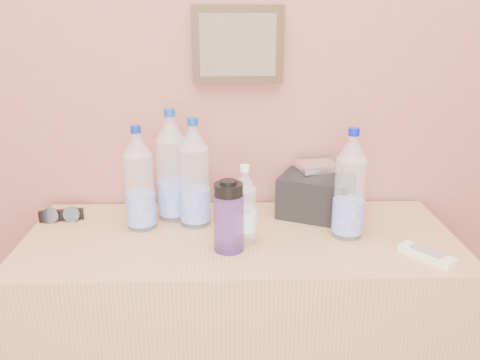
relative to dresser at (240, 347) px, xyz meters
name	(u,v)px	position (x,y,z in m)	size (l,w,h in m)	color
picture_frame	(238,45)	(0.00, 0.27, 0.98)	(0.30, 0.03, 0.25)	#382311
dresser	(240,347)	(0.00, 0.00, 0.00)	(1.34, 0.56, 0.84)	#9E7353
pet_large_a	(139,184)	(-0.32, 0.07, 0.57)	(0.09, 0.09, 0.34)	silver
pet_large_b	(172,171)	(-0.22, 0.16, 0.58)	(0.10, 0.10, 0.37)	#C7E7F4
pet_large_c	(194,179)	(-0.14, 0.10, 0.58)	(0.10, 0.10, 0.35)	silver
pet_large_d	(350,190)	(0.33, -0.01, 0.57)	(0.09, 0.09, 0.34)	silver
pet_small	(245,210)	(0.01, -0.05, 0.53)	(0.07, 0.07, 0.25)	silver
nalgene_bottle	(229,216)	(-0.04, -0.10, 0.53)	(0.09, 0.09, 0.22)	#4C2D81
sunglasses	(62,215)	(-0.59, 0.13, 0.44)	(0.14, 0.05, 0.04)	black
ac_remote	(427,255)	(0.53, -0.17, 0.43)	(0.16, 0.05, 0.02)	white
toiletry_bag	(316,194)	(0.26, 0.15, 0.50)	(0.24, 0.17, 0.16)	black
foil_packet	(317,166)	(0.26, 0.17, 0.59)	(0.12, 0.10, 0.03)	white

